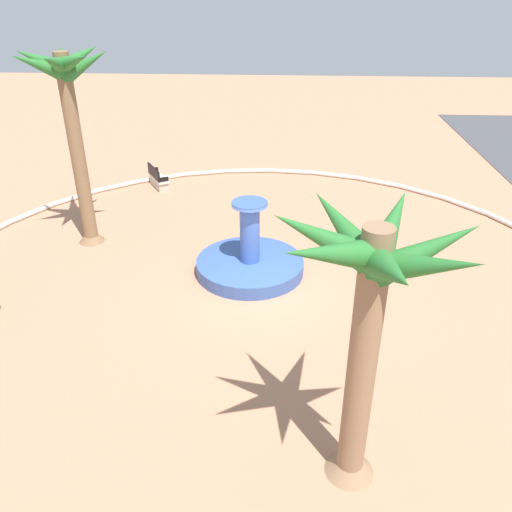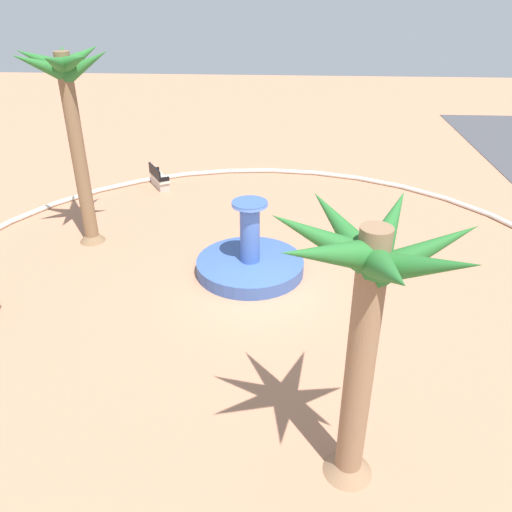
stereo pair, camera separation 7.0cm
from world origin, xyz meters
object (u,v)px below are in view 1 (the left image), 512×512
palm_tree_near_fountain (369,301)px  palm_tree_by_curb (69,105)px  bench_west (158,180)px  fountain (250,263)px

palm_tree_near_fountain → palm_tree_by_curb: palm_tree_by_curb is taller
palm_tree_by_curb → bench_west: bearing=168.0°
bench_west → palm_tree_by_curb: bearing=-12.0°
palm_tree_near_fountain → bench_west: palm_tree_near_fountain is taller
palm_tree_near_fountain → bench_west: size_ratio=3.48×
fountain → palm_tree_near_fountain: size_ratio=0.63×
palm_tree_near_fountain → bench_west: 17.53m
palm_tree_near_fountain → fountain: bearing=-162.2°
fountain → bench_west: size_ratio=2.19×
palm_tree_by_curb → bench_west: size_ratio=4.25×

